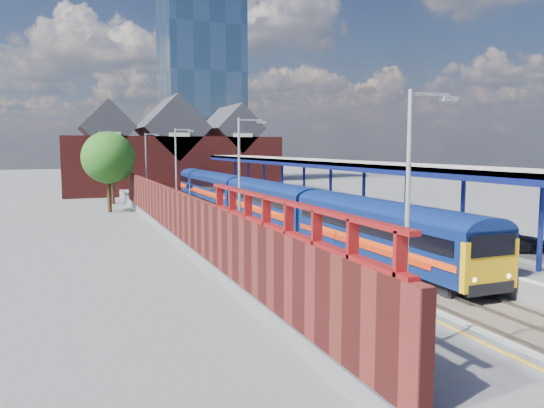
# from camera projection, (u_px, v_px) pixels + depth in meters

# --- Properties ---
(ground) EXTENTS (240.00, 240.00, 0.00)m
(ground) POSITION_uv_depth(u_px,v_px,m) (227.00, 214.00, 51.68)
(ground) COLOR #5B5B5E
(ground) RESTS_ON ground
(ballast_bed) EXTENTS (6.00, 76.00, 0.06)m
(ballast_bed) POSITION_uv_depth(u_px,v_px,m) (263.00, 229.00, 42.42)
(ballast_bed) COLOR #473D33
(ballast_bed) RESTS_ON ground
(rails) EXTENTS (4.51, 76.00, 0.14)m
(rails) POSITION_uv_depth(u_px,v_px,m) (263.00, 228.00, 42.41)
(rails) COLOR slate
(rails) RESTS_ON ground
(left_platform) EXTENTS (5.00, 76.00, 1.00)m
(left_platform) POSITION_uv_depth(u_px,v_px,m) (195.00, 227.00, 40.37)
(left_platform) COLOR #565659
(left_platform) RESTS_ON ground
(right_platform) EXTENTS (6.00, 76.00, 1.00)m
(right_platform) POSITION_uv_depth(u_px,v_px,m) (330.00, 219.00, 44.56)
(right_platform) COLOR #565659
(right_platform) RESTS_ON ground
(coping_left) EXTENTS (0.30, 76.00, 0.05)m
(coping_left) POSITION_uv_depth(u_px,v_px,m) (225.00, 218.00, 41.17)
(coping_left) COLOR silver
(coping_left) RESTS_ON left_platform
(coping_right) EXTENTS (0.30, 76.00, 0.05)m
(coping_right) POSITION_uv_depth(u_px,v_px,m) (299.00, 215.00, 43.46)
(coping_right) COLOR silver
(coping_right) RESTS_ON right_platform
(yellow_line) EXTENTS (0.14, 76.00, 0.01)m
(yellow_line) POSITION_uv_depth(u_px,v_px,m) (217.00, 219.00, 40.95)
(yellow_line) COLOR yellow
(yellow_line) RESTS_ON left_platform
(train) EXTENTS (2.88, 65.91, 3.45)m
(train) POSITION_uv_depth(u_px,v_px,m) (241.00, 192.00, 52.01)
(train) COLOR navy
(train) RESTS_ON ground
(canopy) EXTENTS (4.50, 52.00, 4.48)m
(canopy) POSITION_uv_depth(u_px,v_px,m) (314.00, 162.00, 45.67)
(canopy) COLOR navy
(canopy) RESTS_ON right_platform
(lamp_post_a) EXTENTS (1.48, 0.18, 7.00)m
(lamp_post_a) POSITION_uv_depth(u_px,v_px,m) (412.00, 208.00, 13.67)
(lamp_post_a) COLOR #A5A8AA
(lamp_post_a) RESTS_ON left_platform
(lamp_post_b) EXTENTS (1.48, 0.18, 7.00)m
(lamp_post_b) POSITION_uv_depth(u_px,v_px,m) (242.00, 178.00, 26.62)
(lamp_post_b) COLOR #A5A8AA
(lamp_post_b) RESTS_ON left_platform
(lamp_post_c) EXTENTS (1.48, 0.18, 7.00)m
(lamp_post_c) POSITION_uv_depth(u_px,v_px,m) (178.00, 167.00, 41.42)
(lamp_post_c) COLOR #A5A8AA
(lamp_post_c) RESTS_ON left_platform
(lamp_post_d) EXTENTS (1.48, 0.18, 7.00)m
(lamp_post_d) POSITION_uv_depth(u_px,v_px,m) (147.00, 162.00, 56.22)
(lamp_post_d) COLOR #A5A8AA
(lamp_post_d) RESTS_ON left_platform
(platform_sign) EXTENTS (0.55, 0.08, 2.50)m
(platform_sign) POSITION_uv_depth(u_px,v_px,m) (190.00, 194.00, 44.01)
(platform_sign) COLOR #A5A8AA
(platform_sign) RESTS_ON left_platform
(brick_wall) EXTENTS (0.35, 50.00, 3.86)m
(brick_wall) POSITION_uv_depth(u_px,v_px,m) (178.00, 213.00, 33.23)
(brick_wall) COLOR #581A17
(brick_wall) RESTS_ON left_platform
(station_building) EXTENTS (30.00, 12.12, 13.78)m
(station_building) POSITION_uv_depth(u_px,v_px,m) (171.00, 155.00, 76.99)
(station_building) COLOR #581A17
(station_building) RESTS_ON ground
(glass_tower) EXTENTS (14.20, 14.20, 40.30)m
(glass_tower) POSITION_uv_depth(u_px,v_px,m) (201.00, 74.00, 99.40)
(glass_tower) COLOR slate
(glass_tower) RESTS_ON ground
(tree_near) EXTENTS (5.20, 5.20, 8.10)m
(tree_near) POSITION_uv_depth(u_px,v_px,m) (110.00, 159.00, 52.79)
(tree_near) COLOR #382314
(tree_near) RESTS_ON ground
(tree_far) EXTENTS (5.20, 5.20, 8.10)m
(tree_far) POSITION_uv_depth(u_px,v_px,m) (113.00, 158.00, 60.55)
(tree_far) COLOR #382314
(tree_far) RESTS_ON ground
(parked_car_red) EXTENTS (4.33, 1.86, 1.46)m
(parked_car_red) POSITION_uv_depth(u_px,v_px,m) (461.00, 230.00, 30.87)
(parked_car_red) COLOR maroon
(parked_car_red) RESTS_ON right_platform
(parked_car_silver) EXTENTS (4.86, 3.21, 1.51)m
(parked_car_silver) POSITION_uv_depth(u_px,v_px,m) (456.00, 226.00, 32.19)
(parked_car_silver) COLOR #9FA0A4
(parked_car_silver) RESTS_ON right_platform
(parked_car_dark) EXTENTS (4.75, 3.35, 1.28)m
(parked_car_dark) POSITION_uv_depth(u_px,v_px,m) (504.00, 240.00, 28.25)
(parked_car_dark) COLOR black
(parked_car_dark) RESTS_ON right_platform
(parked_car_blue) EXTENTS (4.06, 2.01, 1.11)m
(parked_car_blue) POSITION_uv_depth(u_px,v_px,m) (425.00, 222.00, 35.38)
(parked_car_blue) COLOR navy
(parked_car_blue) RESTS_ON right_platform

